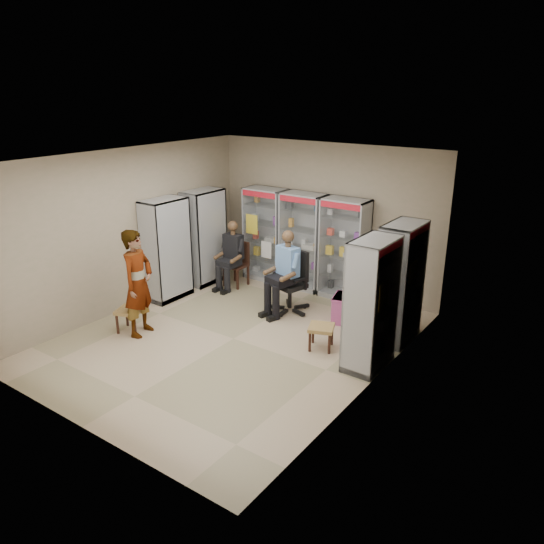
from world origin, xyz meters
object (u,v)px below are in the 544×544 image
Objects in this scene: cabinet_back_left at (266,234)px; standing_man at (138,283)px; cabinet_right_far at (400,283)px; woven_stool_b at (131,320)px; cabinet_right_near at (371,305)px; wooden_chair at (236,264)px; pink_trunk at (348,309)px; cabinet_back_right at (344,249)px; woven_stool_a at (321,337)px; cabinet_back_mid at (303,241)px; cabinet_left_far at (204,237)px; office_chair at (290,282)px; seated_shopkeeper at (289,274)px; cabinet_left_near at (166,250)px.

cabinet_back_left reaches higher than standing_man.
cabinet_right_far is 4.62m from woven_stool_b.
wooden_chair is (-3.78, 1.50, -0.53)m from cabinet_right_near.
cabinet_right_far reaches higher than pink_trunk.
cabinet_back_right is at bearing 36.16° from cabinet_right_near.
cabinet_back_left reaches higher than woven_stool_a.
cabinet_right_far is (2.58, -1.13, 0.00)m from cabinet_back_mid.
cabinet_right_far is 1.10m from cabinet_right_near.
standing_man is at bearing -155.10° from woven_stool_a.
cabinet_left_far is 2.41m from office_chair.
cabinet_right_near is 1.00× the size of cabinet_left_far.
cabinet_back_left is at bearing -16.41° from standing_man.
cabinet_back_mid is 1.35× the size of seated_shopkeeper.
seated_shopkeeper is 3.78× the size of woven_stool_a.
cabinet_left_far reaches higher than seated_shopkeeper.
cabinet_right_far is 1.00× the size of cabinet_left_far.
cabinet_back_right is at bearing 84.09° from seated_shopkeeper.
cabinet_back_right is at bearing 18.75° from wooden_chair.
cabinet_left_near is 3.69m from woven_stool_a.
woven_stool_b is (-3.03, -1.34, 0.01)m from woven_stool_a.
office_chair is 1.19m from pink_trunk.
office_chair is at bearing 109.44° from cabinet_left_near.
cabinet_left_far is at bearing -171.57° from office_chair.
cabinet_right_near is 2.13× the size of wooden_chair.
cabinet_left_far is (-0.93, -0.93, 0.00)m from cabinet_back_left.
cabinet_back_left is 1.00× the size of cabinet_back_mid.
pink_trunk is at bearing 106.40° from cabinet_left_near.
cabinet_back_right is at bearing 83.30° from office_chair.
pink_trunk reaches higher than woven_stool_b.
cabinet_left_near reaches higher than wooden_chair.
cabinet_back_mid is 1.00× the size of cabinet_right_near.
wooden_chair is at bearing 174.38° from pink_trunk.
pink_trunk is (-0.98, 1.22, -0.76)m from cabinet_right_near.
cabinet_back_left is 0.95m from cabinet_back_mid.
cabinet_right_near reaches higher than seated_shopkeeper.
cabinet_back_mid is 1.00× the size of cabinet_back_right.
cabinet_back_left and cabinet_back_mid have the same top height.
cabinet_back_right reaches higher than seated_shopkeeper.
cabinet_left_far reaches higher than woven_stool_b.
cabinet_right_far reaches higher than woven_stool_a.
cabinet_left_near is at bearing -145.61° from office_chair.
wooden_chair reaches higher than woven_stool_b.
cabinet_back_right is 5.09× the size of woven_stool_a.
cabinet_back_left is at bearing 57.72° from cabinet_right_near.
woven_stool_a is at bearing -84.06° from pink_trunk.
cabinet_back_mid is at bearing 66.35° from cabinet_right_far.
wooden_chair is at bearing -161.25° from cabinet_back_right.
cabinet_left_far reaches higher than standing_man.
wooden_chair is at bearing 152.39° from cabinet_left_near.
cabinet_right_near is at bearing 18.27° from woven_stool_b.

